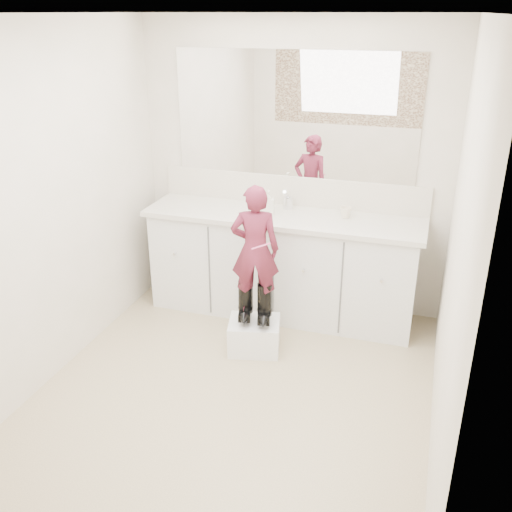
% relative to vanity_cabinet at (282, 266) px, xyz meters
% --- Properties ---
extents(floor, '(3.00, 3.00, 0.00)m').
position_rel_vanity_cabinet_xyz_m(floor, '(0.00, -1.23, -0.42)').
color(floor, '#968362').
rests_on(floor, ground).
extents(ceiling, '(3.00, 3.00, 0.00)m').
position_rel_vanity_cabinet_xyz_m(ceiling, '(0.00, -1.23, 1.97)').
color(ceiling, white).
rests_on(ceiling, wall_back).
extents(wall_back, '(2.60, 0.00, 2.60)m').
position_rel_vanity_cabinet_xyz_m(wall_back, '(0.00, 0.27, 0.77)').
color(wall_back, beige).
rests_on(wall_back, floor).
extents(wall_front, '(2.60, 0.00, 2.60)m').
position_rel_vanity_cabinet_xyz_m(wall_front, '(0.00, -2.73, 0.77)').
color(wall_front, beige).
rests_on(wall_front, floor).
extents(wall_left, '(0.00, 3.00, 3.00)m').
position_rel_vanity_cabinet_xyz_m(wall_left, '(-1.30, -1.23, 0.78)').
color(wall_left, beige).
rests_on(wall_left, floor).
extents(wall_right, '(0.00, 3.00, 3.00)m').
position_rel_vanity_cabinet_xyz_m(wall_right, '(1.30, -1.23, 0.78)').
color(wall_right, beige).
rests_on(wall_right, floor).
extents(vanity_cabinet, '(2.20, 0.55, 0.85)m').
position_rel_vanity_cabinet_xyz_m(vanity_cabinet, '(0.00, 0.00, 0.00)').
color(vanity_cabinet, silver).
rests_on(vanity_cabinet, floor).
extents(countertop, '(2.28, 0.58, 0.04)m').
position_rel_vanity_cabinet_xyz_m(countertop, '(0.00, -0.01, 0.45)').
color(countertop, beige).
rests_on(countertop, vanity_cabinet).
extents(backsplash, '(2.28, 0.03, 0.25)m').
position_rel_vanity_cabinet_xyz_m(backsplash, '(0.00, 0.26, 0.59)').
color(backsplash, beige).
rests_on(backsplash, countertop).
extents(mirror, '(2.00, 0.02, 1.00)m').
position_rel_vanity_cabinet_xyz_m(mirror, '(0.00, 0.26, 1.22)').
color(mirror, white).
rests_on(mirror, wall_back).
extents(dot_panel, '(2.00, 0.01, 1.20)m').
position_rel_vanity_cabinet_xyz_m(dot_panel, '(0.00, -2.71, 1.22)').
color(dot_panel, '#472819').
rests_on(dot_panel, wall_front).
extents(faucet, '(0.08, 0.08, 0.10)m').
position_rel_vanity_cabinet_xyz_m(faucet, '(0.00, 0.15, 0.52)').
color(faucet, silver).
rests_on(faucet, countertop).
extents(cup, '(0.13, 0.13, 0.09)m').
position_rel_vanity_cabinet_xyz_m(cup, '(0.50, 0.07, 0.51)').
color(cup, beige).
rests_on(cup, countertop).
extents(soap_bottle, '(0.10, 0.11, 0.20)m').
position_rel_vanity_cabinet_xyz_m(soap_bottle, '(-0.12, -0.03, 0.56)').
color(soap_bottle, white).
rests_on(soap_bottle, countertop).
extents(step_stool, '(0.45, 0.40, 0.24)m').
position_rel_vanity_cabinet_xyz_m(step_stool, '(-0.04, -0.66, -0.30)').
color(step_stool, white).
rests_on(step_stool, floor).
extents(boot_left, '(0.16, 0.23, 0.32)m').
position_rel_vanity_cabinet_xyz_m(boot_left, '(-0.11, -0.64, -0.02)').
color(boot_left, black).
rests_on(boot_left, step_stool).
extents(boot_right, '(0.16, 0.23, 0.32)m').
position_rel_vanity_cabinet_xyz_m(boot_right, '(0.04, -0.64, -0.02)').
color(boot_right, black).
rests_on(boot_right, step_stool).
extents(toddler, '(0.40, 0.31, 0.97)m').
position_rel_vanity_cabinet_xyz_m(toddler, '(-0.04, -0.64, 0.40)').
color(toddler, '#9F314A').
rests_on(toddler, step_stool).
extents(toothbrush, '(0.13, 0.04, 0.06)m').
position_rel_vanity_cabinet_xyz_m(toothbrush, '(0.03, -0.72, 0.47)').
color(toothbrush, pink).
rests_on(toothbrush, toddler).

